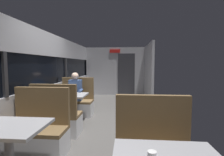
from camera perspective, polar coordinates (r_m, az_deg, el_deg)
ground_plane at (r=4.32m, az=-2.95°, el=-15.75°), size 3.30×9.20×0.02m
carriage_window_panel_left at (r=4.50m, az=-21.66°, el=-0.60°), size 0.09×8.48×2.30m
carriage_end_bulkhead at (r=8.22m, az=1.40°, el=2.18°), size 2.90×0.11×2.30m
carriage_aisle_panel_right at (r=7.07m, az=12.14°, el=1.77°), size 0.08×2.40×2.30m
dining_table_near_window at (r=2.55m, az=-31.48°, el=-15.62°), size 0.90×0.70×0.74m
bench_near_window_facing_entry at (r=3.21m, az=-23.49°, el=-17.03°), size 0.95×0.50×1.10m
dining_table_mid_window at (r=4.42m, az=-14.47°, el=-6.63°), size 0.90×0.70×0.74m
bench_mid_window_facing_end at (r=3.87m, az=-17.89°, el=-13.11°), size 0.95×0.50×1.10m
bench_mid_window_facing_entry at (r=5.14m, az=-11.79°, el=-8.55°), size 0.95×0.50×1.10m
seated_passenger at (r=5.03m, az=-12.07°, el=-6.41°), size 0.47×0.55×1.26m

